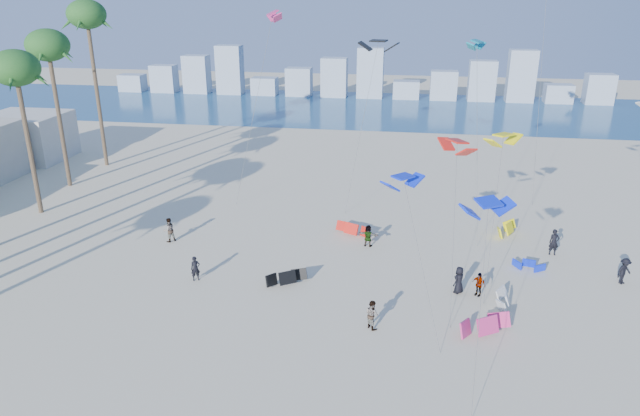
# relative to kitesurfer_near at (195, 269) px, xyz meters

# --- Properties ---
(ocean) EXTENTS (220.00, 220.00, 0.00)m
(ocean) POSITION_rel_kitesurfer_near_xyz_m (4.78, 58.66, -0.83)
(ocean) COLOR navy
(ocean) RESTS_ON ground
(kitesurfer_near) EXTENTS (0.72, 0.65, 1.66)m
(kitesurfer_near) POSITION_rel_kitesurfer_near_xyz_m (0.00, 0.00, 0.00)
(kitesurfer_near) COLOR black
(kitesurfer_near) RESTS_ON ground
(kitesurfer_mid) EXTENTS (1.04, 1.05, 1.71)m
(kitesurfer_mid) POSITION_rel_kitesurfer_near_xyz_m (11.73, -3.90, 0.02)
(kitesurfer_mid) COLOR gray
(kitesurfer_mid) RESTS_ON ground
(kitesurfers_far) EXTENTS (32.72, 7.55, 1.92)m
(kitesurfers_far) POSITION_rel_kitesurfer_near_xyz_m (14.46, 4.57, 0.05)
(kitesurfers_far) COLOR black
(kitesurfers_far) RESTS_ON ground
(grounded_kites) EXTENTS (18.44, 17.50, 1.06)m
(grounded_kites) POSITION_rel_kitesurfer_near_xyz_m (15.42, 2.80, -0.37)
(grounded_kites) COLOR black
(grounded_kites) RESTS_ON ground
(flying_kites) EXTENTS (37.51, 36.46, 18.56)m
(flying_kites) POSITION_rel_kitesurfer_near_xyz_m (18.40, 9.20, 10.75)
(flying_kites) COLOR #0D28DF
(flying_kites) RESTS_ON ground
(distant_skyline) EXTENTS (85.00, 3.00, 8.40)m
(distant_skyline) POSITION_rel_kitesurfer_near_xyz_m (3.59, 68.66, 2.26)
(distant_skyline) COLOR #9EADBF
(distant_skyline) RESTS_ON ground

